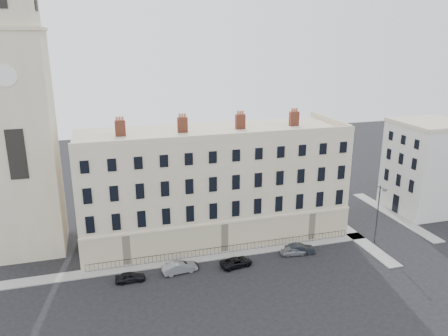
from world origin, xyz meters
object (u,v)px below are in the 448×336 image
at_px(car_c, 183,266).
at_px(car_e, 293,251).
at_px(car_a, 130,277).
at_px(car_b, 180,267).
at_px(car_f, 300,249).
at_px(streetlamp, 378,212).
at_px(car_d, 236,262).

height_order(car_c, car_e, car_c).
bearing_deg(car_a, car_b, -85.16).
height_order(car_c, car_f, car_f).
xyz_separation_m(car_a, car_c, (6.32, 0.78, -0.01)).
relative_size(car_a, streetlamp, 0.41).
bearing_deg(car_e, car_f, -74.81).
relative_size(car_b, car_c, 1.04).
height_order(car_a, car_d, car_a).
relative_size(car_c, car_f, 1.03).
relative_size(car_b, car_d, 1.03).
xyz_separation_m(car_b, car_e, (14.94, 0.20, -0.13)).
xyz_separation_m(car_b, car_f, (15.94, 0.35, -0.05)).
bearing_deg(car_e, car_b, 97.27).
height_order(car_d, streetlamp, streetlamp).
height_order(car_b, car_c, car_b).
bearing_deg(car_f, streetlamp, -81.08).
distance_m(car_a, car_e, 20.80).
height_order(car_b, car_e, car_b).
distance_m(car_a, car_f, 21.80).
xyz_separation_m(car_b, car_d, (6.96, -0.50, -0.12)).
relative_size(car_a, car_e, 1.04).
relative_size(car_b, car_e, 1.27).
height_order(car_b, car_f, car_b).
distance_m(car_b, streetlamp, 27.38).
distance_m(car_d, car_f, 9.02).
height_order(car_c, car_d, car_c).
bearing_deg(streetlamp, car_b, 165.60).
xyz_separation_m(car_e, streetlamp, (12.16, -0.00, 4.03)).
relative_size(car_c, streetlamp, 0.48).
bearing_deg(car_c, streetlamp, -98.06).
xyz_separation_m(car_a, car_f, (21.79, 0.79, 0.06)).
bearing_deg(car_a, streetlamp, -88.27).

